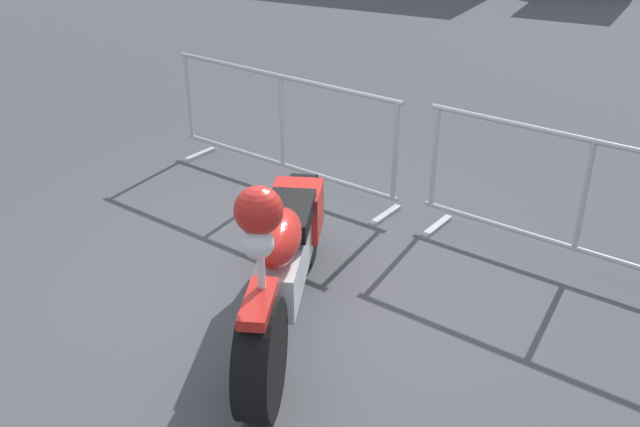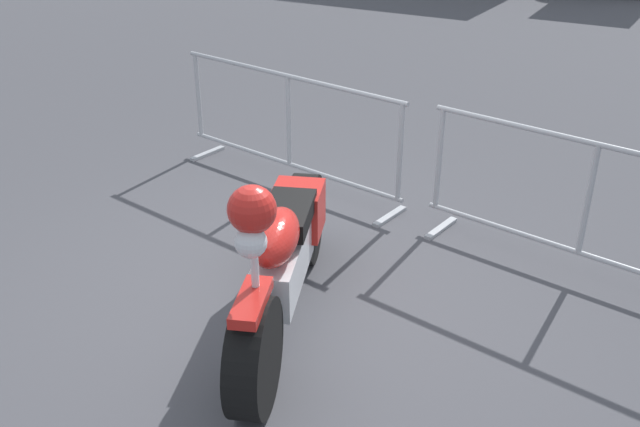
# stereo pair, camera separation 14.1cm
# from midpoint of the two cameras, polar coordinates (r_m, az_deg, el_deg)

# --- Properties ---
(ground_plane) EXTENTS (120.00, 120.00, 0.00)m
(ground_plane) POSITION_cam_midpoint_polar(r_m,az_deg,el_deg) (5.15, -2.37, -6.47)
(ground_plane) COLOR #424247
(motorcycle) EXTENTS (1.29, 2.17, 1.34)m
(motorcycle) POSITION_cam_midpoint_polar(r_m,az_deg,el_deg) (4.61, -2.12, -3.38)
(motorcycle) COLOR black
(motorcycle) RESTS_ON ground
(crowd_barrier_near) EXTENTS (2.52, 0.52, 1.07)m
(crowd_barrier_near) POSITION_cam_midpoint_polar(r_m,az_deg,el_deg) (6.60, -1.89, 6.84)
(crowd_barrier_near) COLOR #9EA0A5
(crowd_barrier_near) RESTS_ON ground
(crowd_barrier_far) EXTENTS (2.52, 0.52, 1.07)m
(crowd_barrier_far) POSITION_cam_midpoint_polar(r_m,az_deg,el_deg) (5.45, 21.25, 0.34)
(crowd_barrier_far) COLOR #9EA0A5
(crowd_barrier_far) RESTS_ON ground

